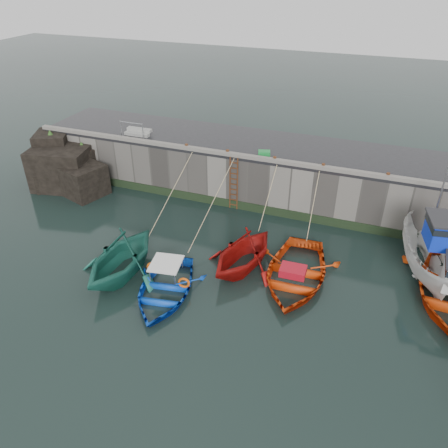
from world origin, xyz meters
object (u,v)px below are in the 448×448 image
at_px(boat_near_white, 123,273).
at_px(boat_near_navy, 294,279).
at_px(bollard_b, 227,152).
at_px(bollard_d, 323,166).
at_px(bollard_c, 275,159).
at_px(bollard_e, 388,175).
at_px(bollard_a, 187,146).
at_px(boat_far_white, 433,256).
at_px(fish_crate, 264,154).
at_px(ladder, 234,184).
at_px(boat_near_blacktrim, 243,267).
at_px(boat_near_blue, 165,293).

xyz_separation_m(boat_near_white, boat_near_navy, (7.56, 2.41, 0.00)).
bearing_deg(bollard_b, bollard_d, 0.00).
distance_m(bollard_c, bollard_e, 5.80).
bearing_deg(bollard_e, bollard_a, 180.00).
distance_m(boat_far_white, fish_crate, 9.95).
bearing_deg(bollard_a, ladder, -6.38).
relative_size(boat_near_white, bollard_a, 17.23).
height_order(ladder, bollard_d, bollard_d).
relative_size(boat_near_navy, boat_far_white, 0.87).
xyz_separation_m(fish_crate, bollard_e, (6.53, -0.50, -0.02)).
xyz_separation_m(boat_near_white, boat_far_white, (13.28, 5.00, 1.01)).
bearing_deg(boat_near_white, boat_far_white, 22.99).
height_order(boat_far_white, fish_crate, boat_far_white).
relative_size(boat_near_blacktrim, boat_near_navy, 0.78).
distance_m(bollard_a, bollard_e, 11.00).
xyz_separation_m(ladder, fish_crate, (1.47, 0.83, 1.72)).
bearing_deg(bollard_c, bollard_a, 180.00).
xyz_separation_m(boat_near_blue, bollard_e, (8.30, 8.49, 3.30)).
xyz_separation_m(bollard_c, bollard_d, (2.60, 0.00, 0.00)).
relative_size(boat_near_blue, bollard_b, 16.79).
relative_size(fish_crate, bollard_e, 2.31).
height_order(bollard_a, bollard_d, same).
bearing_deg(fish_crate, bollard_e, -20.32).
height_order(boat_far_white, bollard_b, boat_far_white).
relative_size(ladder, boat_near_navy, 0.57).
bearing_deg(bollard_b, boat_near_blacktrim, -62.81).
bearing_deg(boat_near_blacktrim, boat_near_white, -139.32).
relative_size(boat_near_blue, boat_near_navy, 0.84).
bearing_deg(boat_far_white, boat_near_blacktrim, -173.00).
relative_size(bollard_c, bollard_d, 1.00).
bearing_deg(fish_crate, boat_near_navy, -76.84).
xyz_separation_m(boat_near_navy, boat_far_white, (5.72, 2.59, 1.01)).
xyz_separation_m(boat_near_white, bollard_b, (2.25, 7.91, 3.30)).
height_order(boat_near_white, boat_far_white, boat_far_white).
height_order(fish_crate, bollard_b, fish_crate).
height_order(boat_far_white, bollard_c, boat_far_white).
relative_size(boat_near_navy, bollard_a, 19.97).
xyz_separation_m(boat_near_navy, bollard_c, (-2.61, 5.50, 3.30)).
bearing_deg(bollard_d, bollard_b, 180.00).
bearing_deg(bollard_b, bollard_c, 0.00).
height_order(bollard_c, bollard_e, same).
bearing_deg(bollard_c, bollard_e, 0.00).
relative_size(bollard_b, bollard_c, 1.00).
distance_m(boat_near_blacktrim, bollard_b, 6.99).
bearing_deg(boat_near_white, boat_near_blacktrim, 27.96).
relative_size(boat_near_navy, fish_crate, 8.64).
xyz_separation_m(boat_near_white, bollard_c, (4.95, 7.91, 3.30)).
bearing_deg(bollard_a, boat_near_blue, -72.33).
xyz_separation_m(ladder, boat_far_white, (10.53, -2.57, -0.58)).
bearing_deg(boat_near_blacktrim, bollard_c, 106.27).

